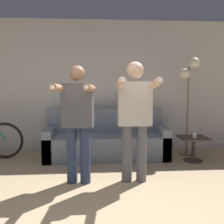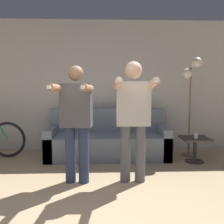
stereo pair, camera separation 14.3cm
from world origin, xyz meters
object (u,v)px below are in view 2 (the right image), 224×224
Objects in this scene: cat at (130,104)px; side_table at (195,144)px; person_left at (76,117)px; floor_lamp at (191,80)px; cup at (196,136)px; couch at (108,142)px; person_right at (133,113)px.

cat reaches higher than side_table.
side_table is at bearing 31.27° from person_left.
cup is (-0.06, -0.50, -0.95)m from floor_lamp.
couch is 1.20× the size of floor_lamp.
cup is at bearing -96.62° from floor_lamp.
couch is 1.56m from cup.
cup is at bearing 29.77° from person_left.
cat is 5.35× the size of cup.
floor_lamp is at bearing 83.88° from side_table.
cat is at bearing 34.14° from couch.
person_right is 1.58m from cat.
floor_lamp is (1.99, 1.31, 0.51)m from person_left.
person_left is at bearing -146.54° from floor_lamp.
cat is 0.96× the size of side_table.
person_right is (0.31, -1.27, 0.68)m from couch.
person_left is at bearing -155.68° from side_table.
floor_lamp reaches higher than cat.
couch is 0.86m from cat.
floor_lamp is at bearing 1.60° from couch.
couch is at bearing 165.23° from side_table.
floor_lamp reaches higher than person_left.
cat is (0.90, 1.57, 0.04)m from person_left.
cup is (1.93, 0.81, -0.44)m from person_left.
side_table is at bearing -14.77° from couch.
side_table is at bearing -96.12° from floor_lamp.
cat is at bearing 143.68° from cup.
cat is 1.37m from cup.
person_right reaches higher than person_left.
side_table is 5.55× the size of cup.
floor_lamp is 1.08m from cup.
person_right is at bearing 7.13° from person_left.
couch reaches higher than cup.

